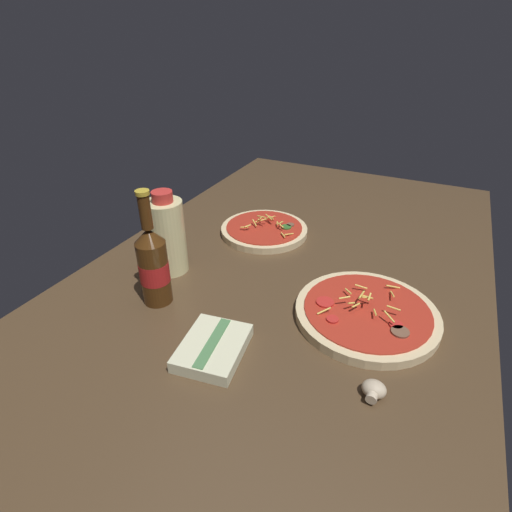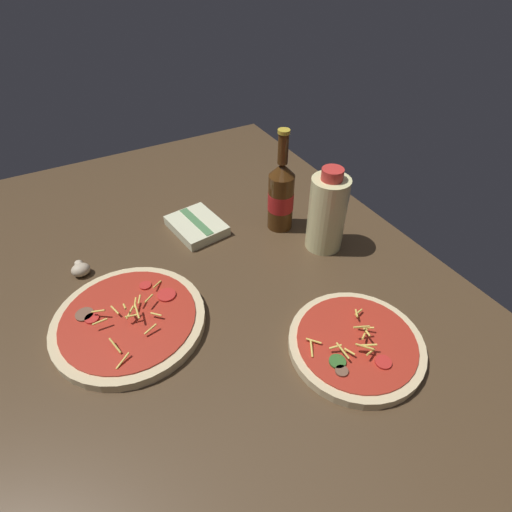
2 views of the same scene
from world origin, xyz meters
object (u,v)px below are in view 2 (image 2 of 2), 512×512
(beer_bottle, at_px, (281,195))
(oil_bottle, at_px, (327,213))
(mushroom_left, at_px, (81,269))
(pizza_near, at_px, (129,321))
(dish_towel, at_px, (197,226))
(pizza_far, at_px, (356,344))

(beer_bottle, xyz_separation_m, oil_bottle, (0.11, 0.05, 0.00))
(oil_bottle, xyz_separation_m, mushroom_left, (-0.17, -0.51, -0.08))
(pizza_near, distance_m, dish_towel, 0.31)
(beer_bottle, distance_m, dish_towel, 0.22)
(pizza_near, distance_m, mushroom_left, 0.20)
(pizza_near, distance_m, beer_bottle, 0.44)
(pizza_far, height_order, oil_bottle, oil_bottle)
(beer_bottle, height_order, dish_towel, beer_bottle)
(pizza_near, relative_size, mushroom_left, 6.92)
(mushroom_left, relative_size, dish_towel, 0.27)
(pizza_far, relative_size, oil_bottle, 1.21)
(pizza_far, distance_m, beer_bottle, 0.40)
(pizza_far, distance_m, dish_towel, 0.48)
(pizza_near, xyz_separation_m, oil_bottle, (-0.02, 0.46, 0.08))
(pizza_near, relative_size, dish_towel, 1.89)
(beer_bottle, relative_size, dish_towel, 1.65)
(pizza_far, xyz_separation_m, dish_towel, (-0.46, -0.11, 0.00))
(pizza_far, bearing_deg, pizza_near, -126.13)
(mushroom_left, height_order, dish_towel, mushroom_left)
(oil_bottle, bearing_deg, mushroom_left, -108.28)
(dish_towel, bearing_deg, mushroom_left, -84.41)
(mushroom_left, bearing_deg, oil_bottle, 71.72)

